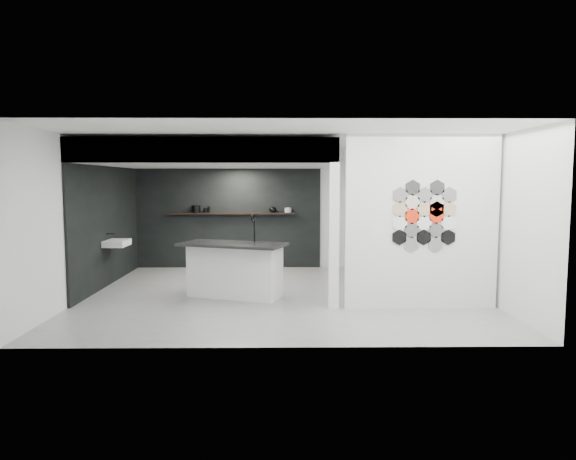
{
  "coord_description": "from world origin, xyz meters",
  "views": [
    {
      "loc": [
        -0.02,
        -9.19,
        2.05
      ],
      "look_at": [
        0.1,
        0.3,
        1.15
      ],
      "focal_mm": 32.0,
      "sensor_mm": 36.0,
      "label": 1
    }
  ],
  "objects_px": {
    "glass_vase": "(289,210)",
    "wall_basin": "(117,243)",
    "partition_panel": "(421,222)",
    "glass_bowl": "(288,210)",
    "kettle": "(273,210)",
    "kitchen_island": "(235,269)",
    "stockpot": "(196,209)",
    "bottle_dark": "(209,210)",
    "utensil_cup": "(205,210)"
  },
  "relations": [
    {
      "from": "kettle",
      "to": "partition_panel",
      "type": "bearing_deg",
      "value": -45.08
    },
    {
      "from": "glass_vase",
      "to": "glass_bowl",
      "type": "bearing_deg",
      "value": 180.0
    },
    {
      "from": "kitchen_island",
      "to": "stockpot",
      "type": "height_order",
      "value": "stockpot"
    },
    {
      "from": "kettle",
      "to": "bottle_dark",
      "type": "relative_size",
      "value": 1.16
    },
    {
      "from": "wall_basin",
      "to": "kettle",
      "type": "distance_m",
      "value": 3.69
    },
    {
      "from": "partition_panel",
      "to": "bottle_dark",
      "type": "distance_m",
      "value": 5.53
    },
    {
      "from": "kitchen_island",
      "to": "utensil_cup",
      "type": "relative_size",
      "value": 18.55
    },
    {
      "from": "wall_basin",
      "to": "kitchen_island",
      "type": "xyz_separation_m",
      "value": [
        2.39,
        -0.98,
        -0.35
      ]
    },
    {
      "from": "wall_basin",
      "to": "bottle_dark",
      "type": "distance_m",
      "value": 2.61
    },
    {
      "from": "partition_panel",
      "to": "wall_basin",
      "type": "height_order",
      "value": "partition_panel"
    },
    {
      "from": "kettle",
      "to": "glass_bowl",
      "type": "relative_size",
      "value": 1.04
    },
    {
      "from": "kitchen_island",
      "to": "kettle",
      "type": "distance_m",
      "value": 3.23
    },
    {
      "from": "partition_panel",
      "to": "kitchen_island",
      "type": "relative_size",
      "value": 1.4
    },
    {
      "from": "kitchen_island",
      "to": "kettle",
      "type": "height_order",
      "value": "kitchen_island"
    },
    {
      "from": "utensil_cup",
      "to": "bottle_dark",
      "type": "bearing_deg",
      "value": 0.0
    },
    {
      "from": "partition_panel",
      "to": "utensil_cup",
      "type": "height_order",
      "value": "partition_panel"
    },
    {
      "from": "kitchen_island",
      "to": "utensil_cup",
      "type": "xyz_separation_m",
      "value": [
        -0.95,
        3.04,
        0.87
      ]
    },
    {
      "from": "stockpot",
      "to": "bottle_dark",
      "type": "distance_m",
      "value": 0.3
    },
    {
      "from": "wall_basin",
      "to": "bottle_dark",
      "type": "bearing_deg",
      "value": 53.82
    },
    {
      "from": "stockpot",
      "to": "kettle",
      "type": "distance_m",
      "value": 1.8
    },
    {
      "from": "partition_panel",
      "to": "stockpot",
      "type": "distance_m",
      "value": 5.75
    },
    {
      "from": "kitchen_island",
      "to": "glass_bowl",
      "type": "distance_m",
      "value": 3.32
    },
    {
      "from": "stockpot",
      "to": "utensil_cup",
      "type": "bearing_deg",
      "value": 0.0
    },
    {
      "from": "partition_panel",
      "to": "kitchen_island",
      "type": "distance_m",
      "value": 3.31
    },
    {
      "from": "kettle",
      "to": "kitchen_island",
      "type": "bearing_deg",
      "value": -89.12
    },
    {
      "from": "kettle",
      "to": "wall_basin",
      "type": "bearing_deg",
      "value": -133.04
    },
    {
      "from": "kitchen_island",
      "to": "kettle",
      "type": "relative_size",
      "value": 12.05
    },
    {
      "from": "wall_basin",
      "to": "stockpot",
      "type": "height_order",
      "value": "stockpot"
    },
    {
      "from": "partition_panel",
      "to": "kettle",
      "type": "relative_size",
      "value": 16.86
    },
    {
      "from": "stockpot",
      "to": "kettle",
      "type": "height_order",
      "value": "stockpot"
    },
    {
      "from": "glass_vase",
      "to": "bottle_dark",
      "type": "bearing_deg",
      "value": 180.0
    },
    {
      "from": "partition_panel",
      "to": "glass_vase",
      "type": "bearing_deg",
      "value": 118.23
    },
    {
      "from": "partition_panel",
      "to": "glass_bowl",
      "type": "xyz_separation_m",
      "value": [
        -2.09,
        3.87,
        -0.02
      ]
    },
    {
      "from": "stockpot",
      "to": "glass_bowl",
      "type": "bearing_deg",
      "value": 0.0
    },
    {
      "from": "wall_basin",
      "to": "stockpot",
      "type": "relative_size",
      "value": 2.92
    },
    {
      "from": "glass_vase",
      "to": "utensil_cup",
      "type": "height_order",
      "value": "glass_vase"
    },
    {
      "from": "glass_bowl",
      "to": "glass_vase",
      "type": "distance_m",
      "value": 0.02
    },
    {
      "from": "wall_basin",
      "to": "kitchen_island",
      "type": "distance_m",
      "value": 2.6
    },
    {
      "from": "glass_vase",
      "to": "wall_basin",
      "type": "bearing_deg",
      "value": -148.65
    },
    {
      "from": "stockpot",
      "to": "bottle_dark",
      "type": "bearing_deg",
      "value": 0.0
    },
    {
      "from": "glass_bowl",
      "to": "bottle_dark",
      "type": "xyz_separation_m",
      "value": [
        -1.86,
        0.0,
        0.01
      ]
    },
    {
      "from": "wall_basin",
      "to": "utensil_cup",
      "type": "distance_m",
      "value": 2.57
    },
    {
      "from": "wall_basin",
      "to": "bottle_dark",
      "type": "xyz_separation_m",
      "value": [
        1.51,
        2.07,
        0.54
      ]
    },
    {
      "from": "glass_bowl",
      "to": "utensil_cup",
      "type": "bearing_deg",
      "value": 180.0
    },
    {
      "from": "kettle",
      "to": "utensil_cup",
      "type": "xyz_separation_m",
      "value": [
        -1.58,
        0.0,
        -0.02
      ]
    },
    {
      "from": "glass_vase",
      "to": "utensil_cup",
      "type": "distance_m",
      "value": 1.96
    },
    {
      "from": "kitchen_island",
      "to": "utensil_cup",
      "type": "height_order",
      "value": "kitchen_island"
    },
    {
      "from": "kitchen_island",
      "to": "stockpot",
      "type": "distance_m",
      "value": 3.38
    },
    {
      "from": "partition_panel",
      "to": "glass_bowl",
      "type": "distance_m",
      "value": 4.39
    },
    {
      "from": "partition_panel",
      "to": "utensil_cup",
      "type": "xyz_separation_m",
      "value": [
        -4.03,
        3.87,
        -0.03
      ]
    }
  ]
}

